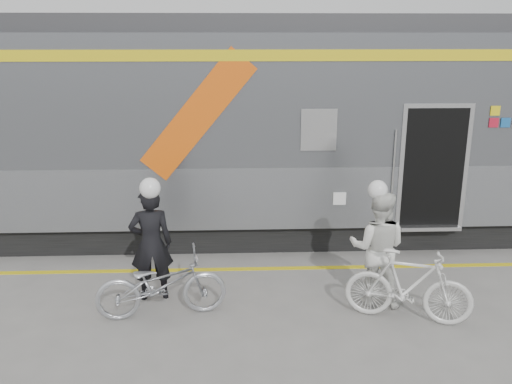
{
  "coord_description": "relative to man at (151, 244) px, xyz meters",
  "views": [
    {
      "loc": [
        -0.15,
        -6.18,
        3.75
      ],
      "look_at": [
        0.17,
        1.6,
        1.5
      ],
      "focal_mm": 38.0,
      "sensor_mm": 36.0,
      "label": 1
    }
  ],
  "objects": [
    {
      "name": "ground",
      "position": [
        1.37,
        -1.2,
        -0.85
      ],
      "size": [
        90.0,
        90.0,
        0.0
      ],
      "primitive_type": "plane",
      "color": "slate",
      "rests_on": "ground"
    },
    {
      "name": "woman",
      "position": [
        3.25,
        -0.27,
        -0.01
      ],
      "size": [
        0.98,
        0.86,
        1.68
      ],
      "primitive_type": "imported",
      "rotation": [
        0.0,
        0.0,
        2.82
      ],
      "color": "silver",
      "rests_on": "ground"
    },
    {
      "name": "man",
      "position": [
        0.0,
        0.0,
        0.0
      ],
      "size": [
        0.68,
        0.5,
        1.7
      ],
      "primitive_type": "imported",
      "rotation": [
        0.0,
        0.0,
        3.3
      ],
      "color": "black",
      "rests_on": "ground"
    },
    {
      "name": "helmet_woman",
      "position": [
        3.25,
        -0.27,
        0.97
      ],
      "size": [
        0.27,
        0.27,
        0.27
      ],
      "primitive_type": "sphere",
      "color": "white",
      "rests_on": "woman"
    },
    {
      "name": "safety_strip",
      "position": [
        1.37,
        0.95,
        -0.85
      ],
      "size": [
        24.0,
        0.12,
        0.01
      ],
      "primitive_type": "cube",
      "color": "gold",
      "rests_on": "ground"
    },
    {
      "name": "bicycle_left",
      "position": [
        0.2,
        -0.55,
        -0.38
      ],
      "size": [
        1.86,
        0.9,
        0.94
      ],
      "primitive_type": "imported",
      "rotation": [
        0.0,
        0.0,
        1.73
      ],
      "color": "#ADAFB5",
      "rests_on": "ground"
    },
    {
      "name": "train",
      "position": [
        2.44,
        2.99,
        1.2
      ],
      "size": [
        24.0,
        3.17,
        4.1
      ],
      "color": "black",
      "rests_on": "ground"
    },
    {
      "name": "bicycle_right",
      "position": [
        3.55,
        -0.82,
        -0.34
      ],
      "size": [
        1.76,
        0.99,
        1.02
      ],
      "primitive_type": "imported",
      "rotation": [
        0.0,
        0.0,
        1.25
      ],
      "color": "silver",
      "rests_on": "ground"
    },
    {
      "name": "helmet_man",
      "position": [
        0.0,
        0.0,
        1.0
      ],
      "size": [
        0.29,
        0.29,
        0.29
      ],
      "primitive_type": "sphere",
      "color": "white",
      "rests_on": "man"
    }
  ]
}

